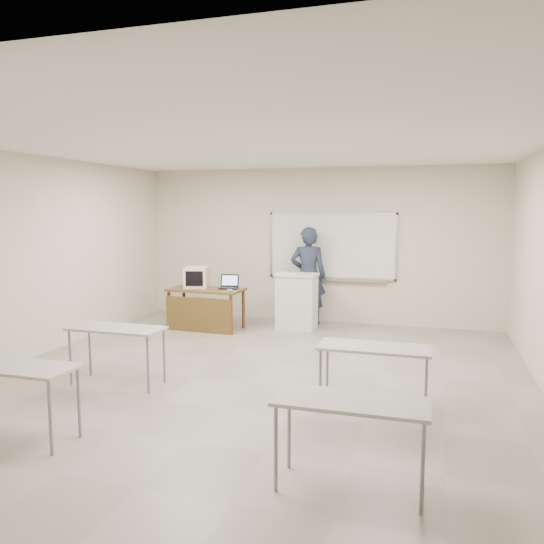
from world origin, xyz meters
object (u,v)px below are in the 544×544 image
(instructor_desk, at_px, (204,301))
(podium, at_px, (297,301))
(mouse, at_px, (230,290))
(keyboard, at_px, (287,273))
(crt_monitor, at_px, (196,277))
(laptop, at_px, (229,285))
(presenter, at_px, (308,276))
(whiteboard, at_px, (332,247))

(instructor_desk, distance_m, podium, 1.71)
(mouse, relative_size, keyboard, 0.25)
(podium, relative_size, crt_monitor, 2.18)
(mouse, bearing_deg, keyboard, 37.32)
(crt_monitor, xyz_separation_m, laptop, (0.65, 0.03, -0.13))
(instructor_desk, relative_size, crt_monitor, 2.90)
(instructor_desk, relative_size, podium, 1.33)
(mouse, relative_size, presenter, 0.06)
(whiteboard, height_order, laptop, whiteboard)
(crt_monitor, distance_m, presenter, 2.13)
(crt_monitor, bearing_deg, whiteboard, 11.93)
(podium, relative_size, keyboard, 2.46)
(crt_monitor, relative_size, keyboard, 1.13)
(whiteboard, distance_m, keyboard, 1.19)
(laptop, distance_m, presenter, 1.54)
(whiteboard, height_order, crt_monitor, whiteboard)
(crt_monitor, xyz_separation_m, mouse, (0.80, -0.33, -0.17))
(instructor_desk, height_order, presenter, presenter)
(crt_monitor, distance_m, keyboard, 1.72)
(podium, xyz_separation_m, laptop, (-1.20, -0.33, 0.29))
(crt_monitor, xyz_separation_m, keyboard, (1.70, 0.24, 0.10))
(laptop, bearing_deg, keyboard, 0.98)
(whiteboard, distance_m, laptop, 2.13)
(podium, bearing_deg, whiteboard, 58.10)
(whiteboard, relative_size, instructor_desk, 1.82)
(keyboard, bearing_deg, presenter, 72.34)
(keyboard, bearing_deg, crt_monitor, -167.61)
(instructor_desk, xyz_separation_m, mouse, (0.55, -0.09, 0.24))
(presenter, bearing_deg, whiteboard, -155.13)
(whiteboard, xyz_separation_m, presenter, (-0.40, -0.27, -0.54))
(keyboard, bearing_deg, mouse, -143.46)
(mouse, bearing_deg, podium, 38.28)
(podium, height_order, presenter, presenter)
(instructor_desk, bearing_deg, laptop, 36.38)
(podium, bearing_deg, mouse, -145.54)
(whiteboard, xyz_separation_m, mouse, (-1.55, -1.46, -0.71))
(presenter, bearing_deg, laptop, 23.26)
(podium, height_order, laptop, podium)
(podium, bearing_deg, laptop, -163.31)
(whiteboard, bearing_deg, laptop, -147.07)
(keyboard, bearing_deg, laptop, -164.31)
(keyboard, height_order, presenter, presenter)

